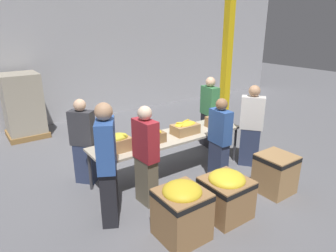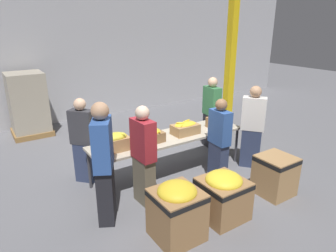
# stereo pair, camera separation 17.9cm
# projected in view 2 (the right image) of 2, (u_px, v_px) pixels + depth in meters

# --- Properties ---
(ground_plane) EXTENTS (30.00, 30.00, 0.00)m
(ground_plane) POSITION_uv_depth(u_px,v_px,m) (169.00, 173.00, 5.68)
(ground_plane) COLOR slate
(wall_back) EXTENTS (16.00, 0.08, 4.00)m
(wall_back) POSITION_uv_depth(u_px,v_px,m) (85.00, 49.00, 8.42)
(wall_back) COLOR #A8A8AD
(wall_back) RESTS_ON ground_plane
(sorting_table) EXTENTS (2.96, 0.74, 0.75)m
(sorting_table) POSITION_uv_depth(u_px,v_px,m) (169.00, 139.00, 5.45)
(sorting_table) COLOR #B2A893
(sorting_table) RESTS_ON ground_plane
(banana_box_0) EXTENTS (0.46, 0.29, 0.29)m
(banana_box_0) POSITION_uv_depth(u_px,v_px,m) (115.00, 141.00, 4.80)
(banana_box_0) COLOR #A37A4C
(banana_box_0) RESTS_ON sorting_table
(banana_box_1) EXTENTS (0.41, 0.36, 0.24)m
(banana_box_1) POSITION_uv_depth(u_px,v_px,m) (151.00, 135.00, 5.16)
(banana_box_1) COLOR olive
(banana_box_1) RESTS_ON sorting_table
(banana_box_2) EXTENTS (0.49, 0.31, 0.25)m
(banana_box_2) POSITION_uv_depth(u_px,v_px,m) (185.00, 128.00, 5.52)
(banana_box_2) COLOR #A37A4C
(banana_box_2) RESTS_ON sorting_table
(banana_box_3) EXTENTS (0.39, 0.28, 0.27)m
(banana_box_3) POSITION_uv_depth(u_px,v_px,m) (218.00, 121.00, 5.88)
(banana_box_3) COLOR olive
(banana_box_3) RESTS_ON sorting_table
(volunteer_0) EXTENTS (0.27, 0.45, 1.60)m
(volunteer_0) POSITION_uv_depth(u_px,v_px,m) (211.00, 113.00, 6.67)
(volunteer_0) COLOR black
(volunteer_0) RESTS_ON ground_plane
(volunteer_1) EXTENTS (0.43, 0.44, 1.53)m
(volunteer_1) POSITION_uv_depth(u_px,v_px,m) (83.00, 141.00, 5.19)
(volunteer_1) COLOR #2D3856
(volunteer_1) RESTS_ON ground_plane
(volunteer_2) EXTENTS (0.44, 0.47, 1.61)m
(volunteer_2) POSITION_uv_depth(u_px,v_px,m) (252.00, 128.00, 5.73)
(volunteer_2) COLOR #2D3856
(volunteer_2) RESTS_ON ground_plane
(volunteer_3) EXTENTS (0.23, 0.42, 1.51)m
(volunteer_3) POSITION_uv_depth(u_px,v_px,m) (219.00, 141.00, 5.20)
(volunteer_3) COLOR #2D3856
(volunteer_3) RESTS_ON ground_plane
(volunteer_4) EXTENTS (0.43, 0.53, 1.76)m
(volunteer_4) POSITION_uv_depth(u_px,v_px,m) (104.00, 165.00, 4.08)
(volunteer_4) COLOR black
(volunteer_4) RESTS_ON ground_plane
(volunteer_5) EXTENTS (0.24, 0.44, 1.58)m
(volunteer_5) POSITION_uv_depth(u_px,v_px,m) (144.00, 157.00, 4.53)
(volunteer_5) COLOR #6B604C
(volunteer_5) RESTS_ON ground_plane
(donation_bin_0) EXTENTS (0.61, 0.61, 0.80)m
(donation_bin_0) POSITION_uv_depth(u_px,v_px,m) (177.00, 210.00, 3.87)
(donation_bin_0) COLOR olive
(donation_bin_0) RESTS_ON ground_plane
(donation_bin_1) EXTENTS (0.63, 0.63, 0.71)m
(donation_bin_1) POSITION_uv_depth(u_px,v_px,m) (223.00, 194.00, 4.30)
(donation_bin_1) COLOR olive
(donation_bin_1) RESTS_ON ground_plane
(donation_bin_2) EXTENTS (0.55, 0.55, 0.66)m
(donation_bin_2) POSITION_uv_depth(u_px,v_px,m) (275.00, 174.00, 4.91)
(donation_bin_2) COLOR #A37A4C
(donation_bin_2) RESTS_ON ground_plane
(support_pillar) EXTENTS (0.19, 0.19, 4.00)m
(support_pillar) POSITION_uv_depth(u_px,v_px,m) (231.00, 53.00, 7.30)
(support_pillar) COLOR yellow
(support_pillar) RESTS_ON ground_plane
(pallet_stack_0) EXTENTS (0.91, 0.91, 1.57)m
(pallet_stack_0) POSITION_uv_depth(u_px,v_px,m) (28.00, 105.00, 7.41)
(pallet_stack_0) COLOR olive
(pallet_stack_0) RESTS_ON ground_plane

